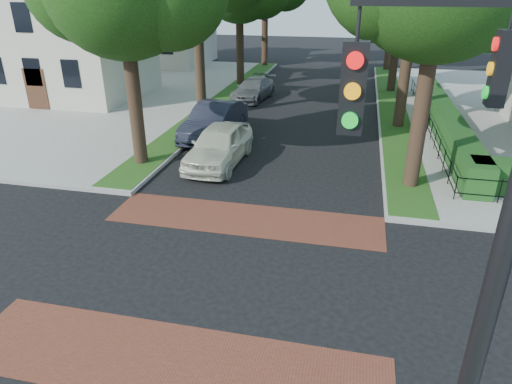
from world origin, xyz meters
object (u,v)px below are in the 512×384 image
parked_car_middle (214,121)px  traffic_signal (489,206)px  parked_car_front (219,145)px  parked_car_rear (253,89)px

parked_car_middle → traffic_signal: bearing=-57.1°
parked_car_front → parked_car_rear: size_ratio=1.06×
parked_car_front → parked_car_middle: (-1.30, 3.46, 0.02)m
traffic_signal → parked_car_rear: size_ratio=1.71×
parked_car_front → parked_car_middle: size_ratio=0.94×
parked_car_middle → parked_car_front: bearing=-64.8°
parked_car_rear → parked_car_middle: bearing=-82.7°
traffic_signal → parked_car_middle: (-8.49, 15.79, -3.84)m
traffic_signal → parked_car_rear: traffic_signal is taller
parked_car_front → parked_car_middle: 3.69m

